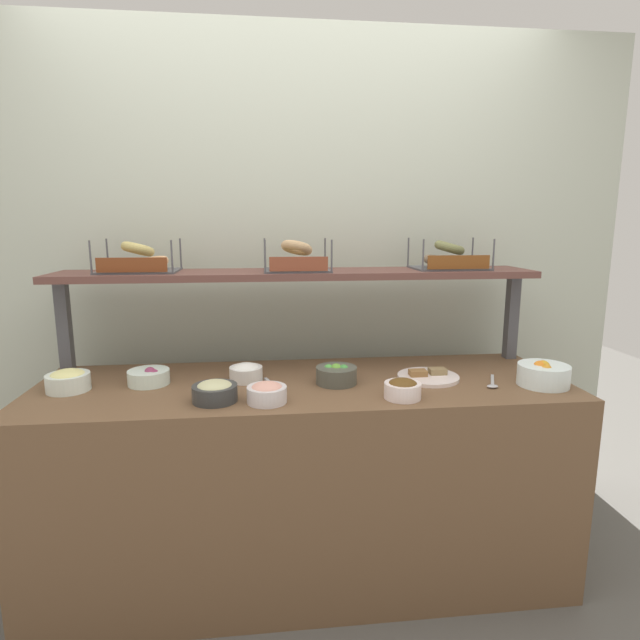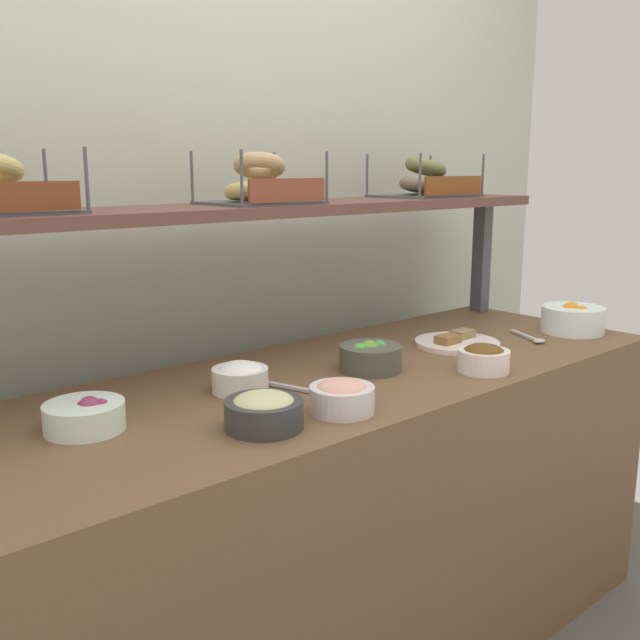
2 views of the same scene
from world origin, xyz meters
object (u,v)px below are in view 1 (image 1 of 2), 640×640
(bowl_veggie_mix, at_px, (336,374))
(serving_spoon_by_edge, at_px, (274,387))
(bowl_fruit_salad, at_px, (543,374))
(serving_spoon_near_plate, at_px, (492,383))
(bagel_basket_sesame, at_px, (296,260))
(bowl_beet_salad, at_px, (149,377))
(bagel_basket_poppy, at_px, (449,259))
(bowl_cream_cheese, at_px, (246,372))
(serving_plate_white, at_px, (428,376))
(bagel_basket_plain, at_px, (138,261))
(bowl_lox_spread, at_px, (267,392))
(bowl_tuna_salad, at_px, (215,391))
(bowl_chocolate_spread, at_px, (403,389))
(bowl_egg_salad, at_px, (68,380))

(bowl_veggie_mix, xyz_separation_m, serving_spoon_by_edge, (-0.25, -0.04, -0.03))
(bowl_fruit_salad, xyz_separation_m, serving_spoon_near_plate, (-0.20, 0.02, -0.04))
(bowl_veggie_mix, bearing_deg, bagel_basket_sesame, 115.68)
(bowl_veggie_mix, relative_size, bagel_basket_sesame, 0.57)
(bowl_veggie_mix, xyz_separation_m, bowl_beet_salad, (-0.75, 0.07, -0.01))
(serving_spoon_by_edge, relative_size, bagel_basket_sesame, 0.59)
(bowl_beet_salad, distance_m, bagel_basket_sesame, 0.79)
(bowl_fruit_salad, xyz_separation_m, serving_spoon_by_edge, (-1.07, 0.08, -0.04))
(bowl_fruit_salad, bearing_deg, bagel_basket_sesame, 156.98)
(bowl_veggie_mix, xyz_separation_m, serving_spoon_near_plate, (0.62, -0.10, -0.03))
(bowl_fruit_salad, xyz_separation_m, bagel_basket_poppy, (-0.25, 0.43, 0.43))
(bowl_cream_cheese, xyz_separation_m, serving_spoon_by_edge, (0.11, -0.11, -0.03))
(serving_plate_white, height_order, bagel_basket_plain, bagel_basket_plain)
(bowl_lox_spread, distance_m, bowl_cream_cheese, 0.28)
(bowl_tuna_salad, bearing_deg, bowl_lox_spread, -10.07)
(bowl_fruit_salad, relative_size, serving_plate_white, 0.79)
(bagel_basket_plain, relative_size, bagel_basket_sesame, 1.15)
(serving_spoon_near_plate, relative_size, bagel_basket_sesame, 0.57)
(bowl_cream_cheese, distance_m, serving_plate_white, 0.76)
(bagel_basket_plain, distance_m, bagel_basket_poppy, 1.38)
(bagel_basket_poppy, bearing_deg, serving_plate_white, -120.99)
(bowl_cream_cheese, distance_m, bagel_basket_plain, 0.68)
(bowl_beet_salad, relative_size, bagel_basket_sesame, 0.57)
(bowl_tuna_salad, distance_m, serving_spoon_near_plate, 1.09)
(bowl_veggie_mix, distance_m, serving_plate_white, 0.39)
(bagel_basket_plain, bearing_deg, serving_spoon_near_plate, -15.88)
(bowl_fruit_salad, relative_size, bowl_cream_cheese, 1.48)
(bowl_cream_cheese, relative_size, bagel_basket_plain, 0.41)
(bowl_tuna_salad, bearing_deg, bowl_beet_salad, 140.50)
(bowl_lox_spread, relative_size, bowl_cream_cheese, 1.07)
(bagel_basket_plain, bearing_deg, bowl_chocolate_spread, -26.47)
(bowl_lox_spread, xyz_separation_m, bowl_cream_cheese, (-0.08, 0.27, -0.00))
(bowl_veggie_mix, bearing_deg, bowl_chocolate_spread, -42.96)
(serving_spoon_near_plate, height_order, bagel_basket_poppy, bagel_basket_poppy)
(bowl_fruit_salad, relative_size, bowl_chocolate_spread, 1.46)
(bowl_fruit_salad, relative_size, bowl_egg_salad, 1.23)
(bowl_veggie_mix, height_order, bagel_basket_sesame, bagel_basket_sesame)
(bowl_fruit_salad, bearing_deg, bowl_lox_spread, -176.11)
(bowl_chocolate_spread, xyz_separation_m, bowl_cream_cheese, (-0.58, 0.28, 0.00))
(bowl_chocolate_spread, bearing_deg, serving_plate_white, 52.29)
(bowl_fruit_salad, bearing_deg, bagel_basket_plain, 165.23)
(bowl_veggie_mix, distance_m, bagel_basket_poppy, 0.78)
(bowl_egg_salad, height_order, serving_plate_white, bowl_egg_salad)
(bowl_egg_salad, bearing_deg, serving_spoon_near_plate, -4.17)
(bowl_fruit_salad, relative_size, bowl_lox_spread, 1.38)
(serving_spoon_near_plate, bearing_deg, bowl_cream_cheese, 170.11)
(bowl_egg_salad, height_order, bagel_basket_poppy, bagel_basket_poppy)
(bowl_tuna_salad, bearing_deg, bagel_basket_plain, 126.60)
(bowl_chocolate_spread, distance_m, bowl_beet_salad, 1.01)
(bowl_beet_salad, distance_m, bowl_cream_cheese, 0.39)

